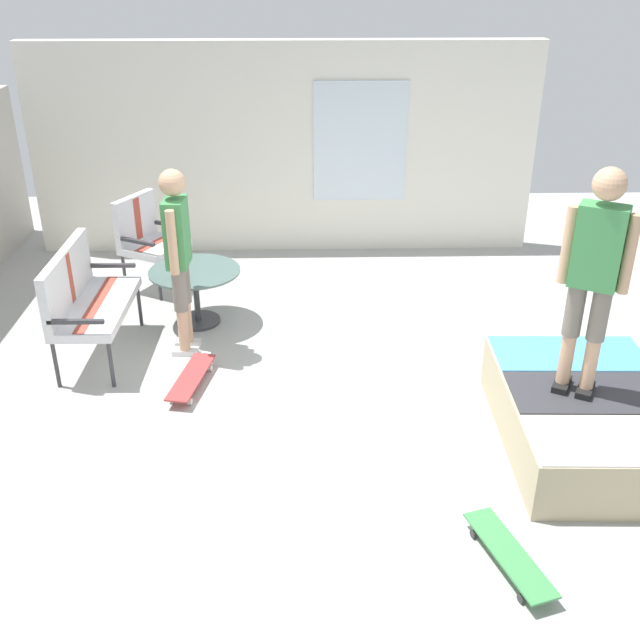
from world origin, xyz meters
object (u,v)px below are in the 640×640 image
at_px(person_skater, 595,268).
at_px(skateboard_spare, 509,554).
at_px(skateboard_by_bench, 191,378).
at_px(skate_ramp, 591,417).
at_px(patio_chair_near_house, 145,234).
at_px(patio_table, 196,286).
at_px(person_watching, 178,249).
at_px(patio_bench, 83,294).

height_order(person_skater, skateboard_spare, person_skater).
bearing_deg(skateboard_by_bench, skate_ramp, -105.74).
xyz_separation_m(patio_chair_near_house, person_skater, (-3.03, -3.72, 0.82)).
bearing_deg(skateboard_by_bench, patio_table, 4.25).
bearing_deg(person_watching, patio_table, -3.69).
bearing_deg(person_watching, skate_ramp, -115.22).
distance_m(patio_bench, skateboard_by_bench, 1.29).
bearing_deg(person_watching, skateboard_spare, -139.99).
distance_m(patio_table, skateboard_spare, 4.10).
xyz_separation_m(patio_bench, skateboard_spare, (-2.74, -3.23, -0.53)).
bearing_deg(patio_table, patio_chair_near_house, 34.57).
bearing_deg(patio_chair_near_house, patio_bench, 170.19).
xyz_separation_m(patio_bench, person_watching, (0.05, -0.88, 0.40)).
xyz_separation_m(skate_ramp, skateboard_by_bench, (0.89, 3.15, -0.14)).
bearing_deg(patio_table, person_skater, -124.16).
relative_size(skate_ramp, skateboard_by_bench, 2.30).
height_order(patio_chair_near_house, patio_table, patio_chair_near_house).
bearing_deg(skateboard_by_bench, person_skater, -105.96).
height_order(patio_bench, person_skater, person_skater).
xyz_separation_m(skate_ramp, skateboard_spare, (-1.25, 0.93, -0.14)).
distance_m(person_skater, skateboard_spare, 2.02).
bearing_deg(skateboard_spare, skateboard_by_bench, 46.03).
xyz_separation_m(skate_ramp, patio_table, (2.12, 3.24, 0.18)).
bearing_deg(skateboard_by_bench, person_watching, 11.11).
bearing_deg(skateboard_spare, patio_table, 34.41).
bearing_deg(patio_bench, skateboard_spare, -130.32).
xyz_separation_m(patio_chair_near_house, person_watching, (-1.52, -0.61, 0.41)).
bearing_deg(skateboard_by_bench, patio_bench, 59.27).
bearing_deg(patio_bench, patio_chair_near_house, -9.81).
height_order(patio_table, skateboard_by_bench, patio_table).
distance_m(patio_bench, patio_chair_near_house, 1.60).
height_order(patio_table, person_watching, person_watching).
bearing_deg(patio_chair_near_house, person_watching, -158.06).
relative_size(patio_table, person_skater, 0.53).
bearing_deg(skateboard_spare, person_skater, -30.67).
xyz_separation_m(patio_table, skateboard_by_bench, (-1.23, -0.09, -0.32)).
distance_m(skate_ramp, patio_bench, 4.44).
height_order(skate_ramp, person_watching, person_watching).
xyz_separation_m(patio_bench, person_skater, (-1.45, -3.99, 0.82)).
bearing_deg(skate_ramp, patio_bench, 70.31).
xyz_separation_m(person_watching, person_skater, (-1.51, -3.11, 0.42)).
relative_size(patio_bench, patio_chair_near_house, 1.23).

